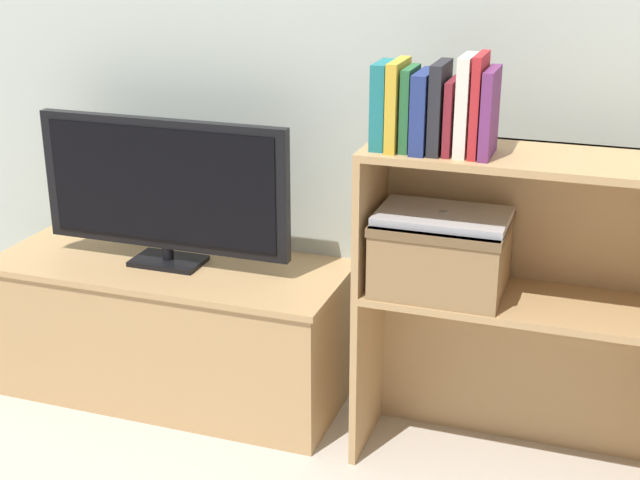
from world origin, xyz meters
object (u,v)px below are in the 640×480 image
object	(u,v)px
book_charcoal	(440,107)
laptop	(443,216)
book_maroon	(452,116)
book_crimson	(479,105)
book_plum	(490,113)
book_mustard	(398,105)
book_teal	(383,105)
storage_basket_left	(441,251)
book_forest	(410,109)
tv	(163,188)
book_ivory	(466,105)
book_navy	(424,111)
tv_stand	(173,328)

from	to	relation	value
book_charcoal	laptop	xyz separation A→B (m)	(0.02, 0.04, -0.30)
book_maroon	book_crimson	bearing A→B (deg)	0.00
laptop	book_plum	bearing A→B (deg)	-17.96
book_mustard	book_charcoal	size ratio (longest dim) A/B	0.99
book_teal	book_plum	bearing A→B (deg)	0.00
book_plum	storage_basket_left	world-z (taller)	book_plum
storage_basket_left	book_forest	bearing A→B (deg)	-159.06
storage_basket_left	laptop	size ratio (longest dim) A/B	1.01
book_charcoal	storage_basket_left	world-z (taller)	book_charcoal
book_teal	book_charcoal	bearing A→B (deg)	0.00
book_plum	book_charcoal	bearing A→B (deg)	180.00
tv	book_ivory	distance (m)	0.99
book_charcoal	book_teal	bearing A→B (deg)	180.00
book_plum	book_navy	bearing A→B (deg)	180.00
book_crimson	storage_basket_left	distance (m)	0.42
book_crimson	book_plum	size ratio (longest dim) A/B	1.16
book_teal	book_charcoal	distance (m)	0.15
book_ivory	storage_basket_left	xyz separation A→B (m)	(-0.05, 0.04, -0.41)
tv	book_maroon	world-z (taller)	book_maroon
book_maroon	storage_basket_left	xyz separation A→B (m)	(-0.02, 0.04, -0.38)
book_teal	tv_stand	bearing A→B (deg)	171.15
book_crimson	book_plum	xyz separation A→B (m)	(0.03, -0.00, -0.02)
laptop	book_teal	bearing A→B (deg)	-167.66
book_mustard	book_maroon	distance (m)	0.14
book_charcoal	book_plum	distance (m)	0.13
book_mustard	book_navy	bearing A→B (deg)	0.00
book_crimson	storage_basket_left	xyz separation A→B (m)	(-0.08, 0.04, -0.41)
book_charcoal	book_crimson	xyz separation A→B (m)	(0.10, 0.00, 0.01)
book_maroon	book_crimson	xyz separation A→B (m)	(0.06, 0.00, 0.03)
tv	book_teal	xyz separation A→B (m)	(0.71, -0.11, 0.32)
book_charcoal	book_crimson	distance (m)	0.10
book_mustard	book_plum	size ratio (longest dim) A/B	1.04
book_forest	laptop	bearing A→B (deg)	20.94
book_mustard	book_crimson	bearing A→B (deg)	0.00
book_ivory	book_plum	xyz separation A→B (m)	(0.06, 0.00, -0.01)
book_charcoal	book_crimson	world-z (taller)	book_crimson
book_teal	book_maroon	distance (m)	0.18
book_ivory	storage_basket_left	world-z (taller)	book_ivory
book_forest	book_charcoal	world-z (taller)	book_charcoal
book_maroon	book_ivory	xyz separation A→B (m)	(0.03, 0.00, 0.03)
book_plum	book_mustard	bearing A→B (deg)	180.00
book_navy	book_ivory	size ratio (longest dim) A/B	0.82
book_plum	book_ivory	bearing A→B (deg)	180.00
tv_stand	book_teal	world-z (taller)	book_teal
book_ivory	laptop	world-z (taller)	book_ivory
book_teal	book_maroon	size ratio (longest dim) A/B	1.18
book_mustard	laptop	world-z (taller)	book_mustard
tv	book_mustard	xyz separation A→B (m)	(0.75, -0.11, 0.33)
book_teal	book_plum	world-z (taller)	book_teal
storage_basket_left	book_ivory	bearing A→B (deg)	-36.04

